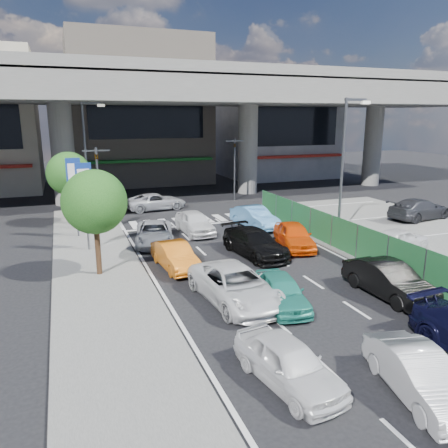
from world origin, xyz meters
name	(u,v)px	position (x,y,z in m)	size (l,w,h in m)	color
ground	(280,287)	(0.00, 0.00, 0.00)	(120.00, 120.00, 0.00)	black
parking_lot	(442,247)	(11.00, 2.00, 0.03)	(12.00, 28.00, 0.06)	#5B5B58
sidewalk_left	(100,275)	(-7.00, 4.00, 0.06)	(4.00, 30.00, 0.12)	#5B5B58
fence_run	(370,247)	(5.30, 1.00, 0.90)	(0.16, 22.00, 1.80)	#1F5B2E
expressway	(160,94)	(0.00, 22.00, 8.76)	(64.00, 14.00, 10.75)	#62625E
building_center	(138,112)	(0.00, 32.97, 7.49)	(14.00, 10.90, 15.00)	gray
building_east	(277,125)	(16.00, 31.97, 5.99)	(12.00, 10.90, 12.00)	gray
traffic_light_left	(97,169)	(-6.20, 12.00, 3.94)	(1.60, 1.24, 5.20)	#595B60
traffic_light_right	(235,154)	(5.50, 19.00, 3.94)	(1.60, 1.24, 5.20)	#595B60
street_lamp_right	(345,156)	(7.17, 6.00, 4.77)	(1.65, 0.22, 8.00)	#595B60
street_lamp_left	(88,148)	(-6.33, 18.00, 4.77)	(1.65, 0.22, 8.00)	#595B60
signboard_near	(85,195)	(-7.20, 7.99, 3.06)	(0.80, 0.14, 4.70)	#595B60
signboard_far	(75,187)	(-7.60, 10.99, 3.06)	(0.80, 0.14, 4.70)	#595B60
tree_near	(95,202)	(-7.00, 4.00, 3.39)	(2.80, 2.80, 4.80)	#382314
tree_far	(69,174)	(-7.80, 14.50, 3.39)	(2.80, 2.80, 4.80)	#382314
van_white_back_left	(288,363)	(-3.01, -6.16, 0.63)	(1.49, 3.70, 1.26)	white
hatch_white_back_mid	(419,375)	(-0.16, -7.81, 0.61)	(1.30, 3.72, 1.23)	silver
sedan_white_mid_left	(236,285)	(-2.33, -0.76, 0.69)	(2.29, 4.97, 1.38)	white
taxi_teal_mid	(281,291)	(-0.87, -1.70, 0.61)	(1.45, 3.61, 1.23)	teal
hatch_black_mid_right	(389,280)	(3.56, -2.37, 0.69)	(1.46, 4.19, 1.38)	black
taxi_orange_left	(175,256)	(-3.56, 3.82, 0.61)	(1.30, 3.73, 1.23)	orange
sedan_black_mid	(255,243)	(0.78, 4.33, 0.67)	(1.89, 4.64, 1.35)	black
taxi_orange_right	(294,236)	(3.33, 4.82, 0.69)	(1.63, 4.05, 1.38)	#F04F08
wagon_silver_front_left	(154,233)	(-3.63, 8.25, 0.61)	(2.02, 4.38, 1.22)	silver
sedan_white_front_mid	(195,222)	(-0.86, 9.63, 0.69)	(1.63, 4.05, 1.38)	white
kei_truck_front_right	(255,217)	(3.17, 9.65, 0.68)	(1.44, 4.13, 1.36)	#4D8CC5
crossing_wagon_silver	(156,202)	(-1.60, 17.37, 0.63)	(2.09, 4.52, 1.26)	#B4B6BD
parked_sedan_white	(399,239)	(8.17, 2.25, 0.68)	(1.47, 3.66, 1.25)	white
parked_sedan_dgrey	(419,209)	(14.72, 7.63, 0.78)	(2.00, 4.93, 1.43)	#2F3034
traffic_cone	(363,246)	(6.27, 2.74, 0.37)	(0.32, 0.32, 0.62)	red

